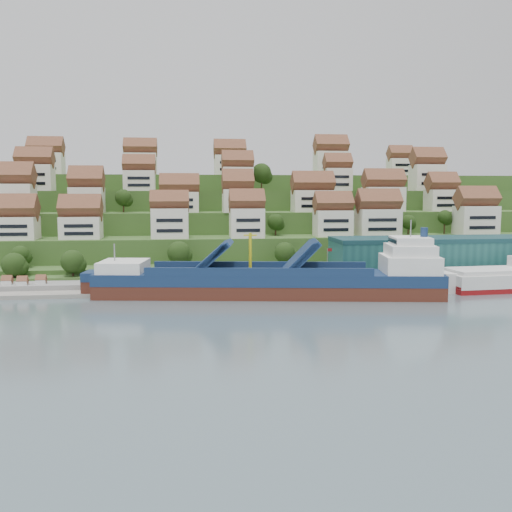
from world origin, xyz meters
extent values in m
plane|color=slate|center=(0.00, 0.00, 0.00)|extent=(300.00, 300.00, 0.00)
cube|color=gray|center=(20.00, 15.00, 1.10)|extent=(180.00, 14.00, 2.20)
cube|color=gray|center=(-58.00, 12.00, 0.50)|extent=(45.00, 20.00, 1.00)
cube|color=#2D4C1E|center=(0.00, 86.00, 2.00)|extent=(260.00, 128.00, 4.00)
cube|color=#2D4C1E|center=(0.00, 91.00, 5.50)|extent=(260.00, 118.00, 11.00)
cube|color=#2D4C1E|center=(0.00, 99.00, 9.00)|extent=(260.00, 102.00, 18.00)
cube|color=#2D4C1E|center=(0.00, 107.00, 12.50)|extent=(260.00, 86.00, 25.00)
cube|color=#2D4C1E|center=(0.00, 116.00, 15.50)|extent=(260.00, 68.00, 31.00)
cube|color=white|center=(-66.64, 38.74, 14.28)|extent=(11.34, 8.66, 6.55)
cube|color=white|center=(-48.72, 39.23, 14.24)|extent=(11.55, 8.57, 6.48)
cube|color=white|center=(-22.88, 37.43, 15.43)|extent=(10.85, 7.03, 8.86)
cube|color=white|center=(-0.01, 36.68, 15.39)|extent=(10.04, 7.62, 8.78)
cube|color=white|center=(27.16, 39.20, 15.00)|extent=(11.15, 7.73, 8.00)
cube|color=white|center=(41.54, 38.76, 15.17)|extent=(12.81, 8.26, 8.34)
cube|color=white|center=(74.04, 38.75, 15.59)|extent=(12.28, 8.31, 9.18)
cube|color=white|center=(-72.17, 51.61, 22.55)|extent=(14.85, 8.90, 9.10)
cube|color=white|center=(-49.34, 55.04, 22.05)|extent=(10.31, 8.98, 8.09)
cube|color=white|center=(-20.01, 55.99, 21.32)|extent=(12.31, 7.90, 6.64)
cube|color=white|center=(-1.25, 51.94, 21.75)|extent=(9.63, 8.56, 7.49)
cube|color=white|center=(24.29, 55.08, 21.60)|extent=(13.40, 8.36, 7.20)
cube|color=white|center=(48.96, 55.19, 22.14)|extent=(13.25, 8.18, 8.28)
cube|color=white|center=(70.37, 56.06, 21.71)|extent=(9.95, 8.04, 7.41)
cube|color=white|center=(-68.09, 67.98, 29.36)|extent=(11.60, 7.86, 8.71)
cube|color=white|center=(-33.73, 68.86, 28.47)|extent=(10.63, 7.30, 6.94)
cube|color=white|center=(0.39, 69.40, 29.13)|extent=(10.65, 7.79, 8.25)
cube|color=white|center=(36.31, 68.00, 29.00)|extent=(9.38, 7.14, 8.01)
cube|color=white|center=(70.92, 69.70, 29.77)|extent=(11.35, 8.47, 9.55)
cube|color=white|center=(-69.14, 89.40, 34.97)|extent=(12.28, 8.03, 7.94)
cube|color=white|center=(-34.54, 88.14, 35.04)|extent=(11.85, 7.51, 8.08)
cube|color=white|center=(-0.64, 89.75, 34.83)|extent=(11.78, 8.15, 7.66)
cube|color=white|center=(39.22, 88.69, 35.67)|extent=(12.50, 8.73, 9.34)
cube|color=white|center=(68.64, 90.96, 34.47)|extent=(9.45, 7.05, 6.94)
ellipsoid|color=#244015|center=(-63.03, 27.93, 7.61)|extent=(5.13, 5.13, 5.13)
ellipsoid|color=#244015|center=(9.67, 26.11, 7.44)|extent=(5.98, 5.98, 5.98)
ellipsoid|color=#244015|center=(-20.22, 26.29, 7.78)|extent=(6.53, 6.53, 6.53)
ellipsoid|color=#244015|center=(53.33, 43.11, 14.96)|extent=(4.67, 4.67, 4.67)
ellipsoid|color=#244015|center=(65.61, 43.11, 16.55)|extent=(4.55, 4.55, 4.55)
ellipsoid|color=#244015|center=(9.88, 43.66, 15.27)|extent=(5.19, 5.19, 5.19)
ellipsoid|color=#244015|center=(43.83, 59.83, 23.36)|extent=(5.32, 5.32, 5.32)
ellipsoid|color=#244015|center=(-52.36, 59.38, 22.19)|extent=(5.32, 5.32, 5.32)
ellipsoid|color=#244015|center=(-38.27, 57.97, 22.79)|extent=(5.45, 5.45, 5.45)
ellipsoid|color=#244015|center=(9.48, 73.21, 31.38)|extent=(7.15, 7.15, 7.15)
ellipsoid|color=#244015|center=(36.25, 75.94, 30.39)|extent=(4.86, 4.86, 4.86)
ellipsoid|color=#244015|center=(38.53, 73.97, 28.27)|extent=(5.34, 5.34, 5.34)
ellipsoid|color=#244015|center=(-62.38, 19.00, 6.07)|extent=(6.21, 6.21, 6.21)
ellipsoid|color=#244015|center=(-47.72, 19.00, 6.66)|extent=(6.08, 6.08, 6.08)
ellipsoid|color=#244015|center=(-39.41, 19.00, 5.21)|extent=(3.62, 3.62, 3.62)
cube|color=#205855|center=(52.00, 17.00, 7.20)|extent=(60.00, 15.00, 10.00)
cylinder|color=gray|center=(18.00, 10.00, 6.20)|extent=(0.16, 0.16, 8.00)
cube|color=maroon|center=(18.60, 10.00, 9.80)|extent=(1.20, 0.05, 0.80)
cube|color=white|center=(-62.00, 11.50, 2.10)|extent=(2.40, 2.20, 2.20)
cube|color=white|center=(-58.00, 10.00, 2.10)|extent=(2.40, 2.20, 2.20)
cube|color=white|center=(-54.00, 11.50, 2.10)|extent=(2.40, 2.20, 2.20)
cube|color=#512318|center=(0.79, -0.90, 1.00)|extent=(82.33, 24.75, 5.22)
cube|color=navy|center=(0.79, -0.90, 4.49)|extent=(82.35, 24.87, 2.71)
cube|color=white|center=(-33.24, 4.34, 7.09)|extent=(12.12, 13.34, 2.71)
cube|color=#262628|center=(-1.27, -0.58, 5.84)|extent=(53.18, 18.45, 0.31)
cube|color=navy|center=(-12.61, 1.16, 9.39)|extent=(9.48, 12.57, 7.21)
cube|color=navy|center=(8.01, -2.01, 9.39)|extent=(9.09, 12.51, 7.62)
cylinder|color=yellow|center=(-3.33, -0.26, 10.43)|extent=(0.83, 0.83, 9.39)
cube|color=white|center=(33.79, -5.97, 7.82)|extent=(14.18, 13.66, 4.17)
cube|color=white|center=(33.79, -5.97, 11.16)|extent=(11.93, 12.10, 2.61)
cube|color=white|center=(33.79, -5.97, 13.35)|extent=(9.68, 10.55, 1.88)
cylinder|color=navy|center=(36.88, -6.45, 15.34)|extent=(1.90, 1.90, 2.30)
cube|color=maroon|center=(61.79, 0.51, 0.62)|extent=(31.49, 13.39, 2.67)
cube|color=white|center=(61.79, 0.51, 2.87)|extent=(31.49, 13.50, 3.28)
cube|color=white|center=(61.79, 0.51, 4.92)|extent=(29.87, 12.16, 1.23)
camera|label=1|loc=(-19.03, -133.15, 24.99)|focal=40.00mm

